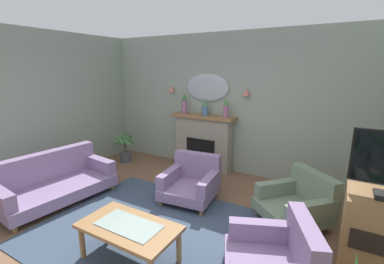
# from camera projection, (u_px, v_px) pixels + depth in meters

# --- Properties ---
(floor) EXTENTS (6.89, 6.44, 0.10)m
(floor) POSITION_uv_depth(u_px,v_px,m) (151.00, 246.00, 3.29)
(floor) COLOR brown
(floor) RESTS_ON ground
(wall_back) EXTENTS (6.89, 0.10, 2.79)m
(wall_back) POSITION_uv_depth(u_px,v_px,m) (236.00, 104.00, 5.27)
(wall_back) COLOR #93A393
(wall_back) RESTS_ON ground
(wall_left) EXTENTS (0.10, 6.44, 2.79)m
(wall_left) POSITION_uv_depth(u_px,v_px,m) (6.00, 112.00, 4.40)
(wall_left) COLOR gray
(wall_left) RESTS_ON ground
(patterned_rug) EXTENTS (3.20, 2.40, 0.01)m
(patterned_rug) POSITION_uv_depth(u_px,v_px,m) (161.00, 234.00, 3.44)
(patterned_rug) COLOR #38475B
(patterned_rug) RESTS_ON ground
(fireplace) EXTENTS (1.36, 0.36, 1.16)m
(fireplace) POSITION_uv_depth(u_px,v_px,m) (203.00, 143.00, 5.58)
(fireplace) COLOR gray
(fireplace) RESTS_ON ground
(mantel_vase_centre) EXTENTS (0.12, 0.12, 0.43)m
(mantel_vase_centre) POSITION_uv_depth(u_px,v_px,m) (184.00, 104.00, 5.59)
(mantel_vase_centre) COLOR #9E6084
(mantel_vase_centre) RESTS_ON fireplace
(mantel_vase_right) EXTENTS (0.13, 0.13, 0.35)m
(mantel_vase_right) POSITION_uv_depth(u_px,v_px,m) (205.00, 108.00, 5.36)
(mantel_vase_right) COLOR #4C7093
(mantel_vase_right) RESTS_ON fireplace
(mantel_vase_left) EXTENTS (0.11, 0.11, 0.40)m
(mantel_vase_left) POSITION_uv_depth(u_px,v_px,m) (226.00, 108.00, 5.13)
(mantel_vase_left) COLOR #9E6084
(mantel_vase_left) RESTS_ON fireplace
(wall_mirror) EXTENTS (0.96, 0.06, 0.56)m
(wall_mirror) POSITION_uv_depth(u_px,v_px,m) (207.00, 88.00, 5.43)
(wall_mirror) COLOR #B2BCC6
(wall_sconce_left) EXTENTS (0.14, 0.14, 0.14)m
(wall_sconce_left) POSITION_uv_depth(u_px,v_px,m) (171.00, 89.00, 5.81)
(wall_sconce_left) COLOR #D17066
(wall_sconce_right) EXTENTS (0.14, 0.14, 0.14)m
(wall_sconce_right) POSITION_uv_depth(u_px,v_px,m) (246.00, 92.00, 4.99)
(wall_sconce_right) COLOR #D17066
(coffee_table) EXTENTS (1.10, 0.60, 0.45)m
(coffee_table) POSITION_uv_depth(u_px,v_px,m) (129.00, 230.00, 2.89)
(coffee_table) COLOR olive
(coffee_table) RESTS_ON ground
(floral_couch) EXTENTS (1.04, 1.79, 0.76)m
(floral_couch) POSITION_uv_depth(u_px,v_px,m) (54.00, 181.00, 4.28)
(floral_couch) COLOR gray
(floral_couch) RESTS_ON ground
(armchair_in_corner) EXTENTS (1.14, 1.14, 0.71)m
(armchair_in_corner) POSITION_uv_depth(u_px,v_px,m) (298.00, 202.00, 3.66)
(armchair_in_corner) COLOR gray
(armchair_in_corner) RESTS_ON ground
(armchair_beside_couch) EXTENTS (1.07, 1.06, 0.71)m
(armchair_beside_couch) POSITION_uv_depth(u_px,v_px,m) (276.00, 258.00, 2.57)
(armchair_beside_couch) COLOR gray
(armchair_beside_couch) RESTS_ON ground
(armchair_near_fireplace) EXTENTS (0.89, 0.90, 0.71)m
(armchair_near_fireplace) POSITION_uv_depth(u_px,v_px,m) (192.00, 181.00, 4.33)
(armchair_near_fireplace) COLOR gray
(armchair_near_fireplace) RESTS_ON ground
(potted_plant_small_fern) EXTENTS (0.49, 0.48, 0.75)m
(potted_plant_small_fern) POSITION_uv_depth(u_px,v_px,m) (125.00, 145.00, 6.02)
(potted_plant_small_fern) COLOR #474C56
(potted_plant_small_fern) RESTS_ON ground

